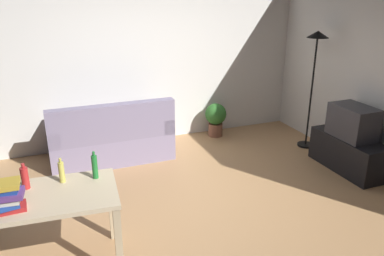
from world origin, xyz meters
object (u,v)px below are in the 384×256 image
torchiere_lamp (315,58)px  desk (46,206)px  bottle_squat (62,172)px  potted_plant (216,117)px  couch (112,140)px  tv_stand (348,153)px  book_stack (6,197)px  tv (353,122)px  bottle_red (25,178)px  bottle_green (95,166)px

torchiere_lamp → desk: bearing=-158.5°
desk → bottle_squat: bearing=52.9°
torchiere_lamp → potted_plant: torchiere_lamp is taller
couch → bottle_squat: size_ratio=7.49×
couch → torchiere_lamp: (2.99, -0.63, 1.11)m
tv_stand → book_stack: size_ratio=4.16×
bottle_squat → desk: bearing=-131.7°
tv_stand → desk: 3.98m
tv → bottle_squat: bearing=96.9°
bottle_red → book_stack: size_ratio=0.89×
tv_stand → potted_plant: 2.19m
bottle_red → bottle_green: 0.59m
tv_stand → bottle_red: 4.12m
tv_stand → bottle_red: bottle_red is taller
bottle_green → couch: bearing=77.0°
desk → book_stack: book_stack is taller
bottle_green → book_stack: (-0.71, -0.31, 0.01)m
tv_stand → potted_plant: potted_plant is taller
torchiere_lamp → bottle_squat: 4.02m
tv → bottle_squat: (-3.75, -0.45, 0.16)m
potted_plant → couch: bearing=-170.3°
tv → torchiere_lamp: (-0.00, 0.90, 0.71)m
bottle_red → couch: bearing=62.2°
bottle_green → book_stack: size_ratio=0.99×
tv → bottle_red: (-4.05, -0.46, 0.16)m
couch → bottle_green: bottle_green is taller
tv → potted_plant: size_ratio=1.05×
bottle_red → potted_plant: bearing=38.8°
bottle_squat → book_stack: size_ratio=0.87×
potted_plant → bottle_squat: size_ratio=2.47×
desk → book_stack: size_ratio=4.74×
book_stack → tv: bearing=10.8°
potted_plant → bottle_squat: (-2.57, -2.30, 0.53)m
tv_stand → torchiere_lamp: size_ratio=0.61×
torchiere_lamp → bottle_green: 3.76m
desk → potted_plant: desk is taller
bottle_green → torchiere_lamp: bearing=21.9°
potted_plant → bottle_squat: 3.49m
couch → tv_stand: couch is taller
bottle_red → bottle_green: (0.58, -0.02, 0.01)m
tv_stand → torchiere_lamp: 1.48m
couch → bottle_red: bottle_red is taller
tv_stand → bottle_squat: (-3.74, -0.45, 0.62)m
tv_stand → book_stack: bearing=100.8°
tv → potted_plant: bearing=32.5°
bottle_green → bottle_red: bearing=177.7°
desk → bottle_red: size_ratio=5.31×
potted_plant → book_stack: 4.03m
potted_plant → bottle_red: size_ratio=2.42×
torchiere_lamp → bottle_red: 4.30m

